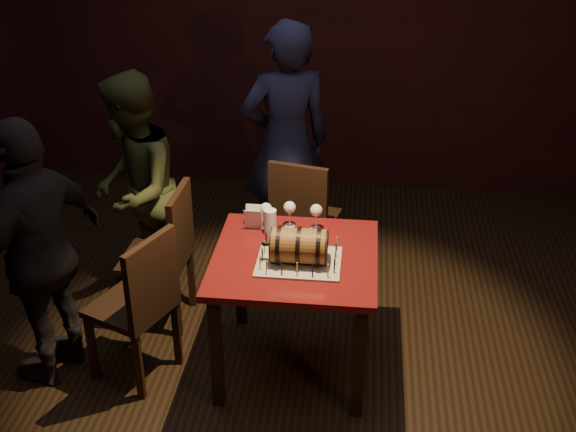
{
  "coord_description": "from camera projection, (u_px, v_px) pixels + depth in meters",
  "views": [
    {
      "loc": [
        0.43,
        -3.39,
        2.8
      ],
      "look_at": [
        0.05,
        0.05,
        0.95
      ],
      "focal_mm": 45.0,
      "sensor_mm": 36.0,
      "label": 1
    }
  ],
  "objects": [
    {
      "name": "room_shell",
      "position": [
        278.0,
        142.0,
        3.68
      ],
      "size": [
        5.04,
        5.04,
        2.8
      ],
      "color": "black",
      "rests_on": "ground"
    },
    {
      "name": "pub_table",
      "position": [
        295.0,
        272.0,
        4.0
      ],
      "size": [
        0.9,
        0.9,
        0.75
      ],
      "color": "#4A0C0E",
      "rests_on": "ground"
    },
    {
      "name": "cake_board",
      "position": [
        299.0,
        262.0,
        3.88
      ],
      "size": [
        0.45,
        0.35,
        0.01
      ],
      "primitive_type": "cube",
      "color": "#A19882",
      "rests_on": "pub_table"
    },
    {
      "name": "barrel_cake",
      "position": [
        299.0,
        246.0,
        3.83
      ],
      "size": [
        0.35,
        0.21,
        0.21
      ],
      "color": "brown",
      "rests_on": "cake_board"
    },
    {
      "name": "birthday_candles",
      "position": [
        299.0,
        254.0,
        3.85
      ],
      "size": [
        0.4,
        0.3,
        0.09
      ],
      "color": "#DAC882",
      "rests_on": "cake_board"
    },
    {
      "name": "wine_glass_left",
      "position": [
        266.0,
        210.0,
        4.17
      ],
      "size": [
        0.07,
        0.07,
        0.16
      ],
      "color": "silver",
      "rests_on": "pub_table"
    },
    {
      "name": "wine_glass_mid",
      "position": [
        290.0,
        208.0,
        4.18
      ],
      "size": [
        0.07,
        0.07,
        0.16
      ],
      "color": "silver",
      "rests_on": "pub_table"
    },
    {
      "name": "wine_glass_right",
      "position": [
        316.0,
        211.0,
        4.15
      ],
      "size": [
        0.07,
        0.07,
        0.16
      ],
      "color": "silver",
      "rests_on": "pub_table"
    },
    {
      "name": "pint_of_ale",
      "position": [
        270.0,
        222.0,
        4.13
      ],
      "size": [
        0.07,
        0.07,
        0.15
      ],
      "color": "silver",
      "rests_on": "pub_table"
    },
    {
      "name": "menu_card",
      "position": [
        254.0,
        218.0,
        4.19
      ],
      "size": [
        0.1,
        0.05,
        0.13
      ],
      "primitive_type": null,
      "color": "white",
      "rests_on": "pub_table"
    },
    {
      "name": "chair_back",
      "position": [
        303.0,
        215.0,
        4.85
      ],
      "size": [
        0.48,
        0.48,
        0.93
      ],
      "color": "black",
      "rests_on": "ground"
    },
    {
      "name": "chair_left_rear",
      "position": [
        167.0,
        249.0,
        4.45
      ],
      "size": [
        0.41,
        0.41,
        0.93
      ],
      "color": "black",
      "rests_on": "ground"
    },
    {
      "name": "chair_left_front",
      "position": [
        141.0,
        300.0,
        3.97
      ],
      "size": [
        0.53,
        0.53,
        0.93
      ],
      "color": "black",
      "rests_on": "ground"
    },
    {
      "name": "person_back",
      "position": [
        286.0,
        144.0,
        5.03
      ],
      "size": [
        0.74,
        0.62,
        1.74
      ],
      "primitive_type": "imported",
      "rotation": [
        0.0,
        0.0,
        3.51
      ],
      "color": "#1C1C38",
      "rests_on": "ground"
    },
    {
      "name": "person_left_rear",
      "position": [
        134.0,
        191.0,
        4.62
      ],
      "size": [
        0.66,
        0.81,
        1.54
      ],
      "primitive_type": "imported",
      "rotation": [
        0.0,
        0.0,
        -1.46
      ],
      "color": "#393E1F",
      "rests_on": "ground"
    },
    {
      "name": "person_left_front",
      "position": [
        41.0,
        254.0,
        3.9
      ],
      "size": [
        0.66,
        0.99,
        1.56
      ],
      "primitive_type": "imported",
      "rotation": [
        0.0,
        0.0,
        -1.9
      ],
      "color": "black",
      "rests_on": "ground"
    }
  ]
}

